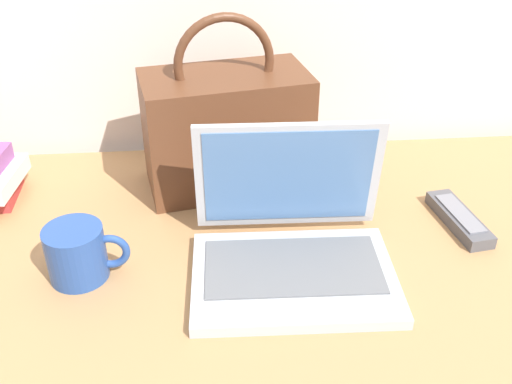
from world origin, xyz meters
name	(u,v)px	position (x,y,z in m)	size (l,w,h in m)	color
desk	(225,263)	(0.00, 0.00, 0.01)	(1.60, 0.76, 0.03)	#A87A4C
laptop	(292,241)	(0.10, -0.03, 0.08)	(0.32, 0.26, 0.22)	#B2B5BA
coffee_mug	(78,252)	(-0.22, -0.03, 0.07)	(0.13, 0.09, 0.09)	#26478C
remote_control_near	(459,219)	(0.41, 0.05, 0.04)	(0.07, 0.17, 0.02)	#4C4C51
handbag	(226,128)	(0.02, 0.24, 0.15)	(0.32, 0.21, 0.33)	#59331E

